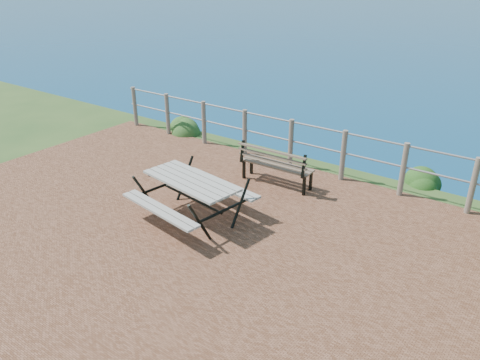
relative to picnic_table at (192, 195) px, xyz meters
The scene contains 6 objects.
ground 0.70m from the picnic_table, 69.51° to the right, with size 10.00×7.00×0.12m, color brown.
safety_railing 2.85m from the picnic_table, 86.20° to the left, with size 9.40×0.10×1.00m.
picnic_table is the anchor object (origin of this frame).
park_bench 1.98m from the picnic_table, 77.62° to the left, with size 1.42×0.38×0.80m.
shrub_lip_west 4.60m from the picnic_table, 133.56° to the left, with size 0.73×0.73×0.46m, color #264C1C.
shrub_lip_east 4.66m from the picnic_table, 54.15° to the left, with size 0.68×0.68×0.39m, color #214114.
Camera 1 is at (4.40, -4.51, 3.84)m, focal length 35.00 mm.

